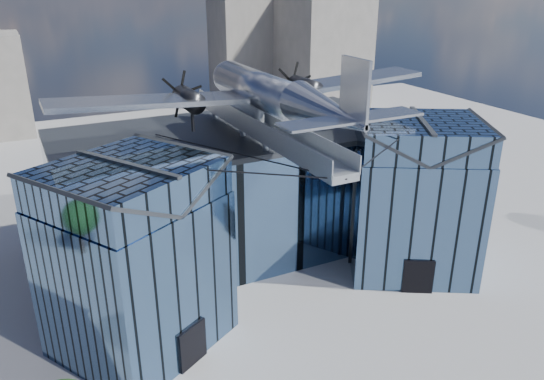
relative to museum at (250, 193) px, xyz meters
name	(u,v)px	position (x,y,z in m)	size (l,w,h in m)	color
ground_plane	(284,290)	(0.00, -5.82, -5.54)	(120.00, 120.00, 0.00)	gray
museum	(250,193)	(0.00, 0.00, 0.00)	(32.88, 24.50, 17.60)	#426087
bg_towers	(133,59)	(1.45, 44.67, 4.47)	(77.00, 24.50, 26.00)	slate
tree_side_e	(404,146)	(22.77, 8.87, -1.77)	(4.36, 4.36, 5.57)	#342115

